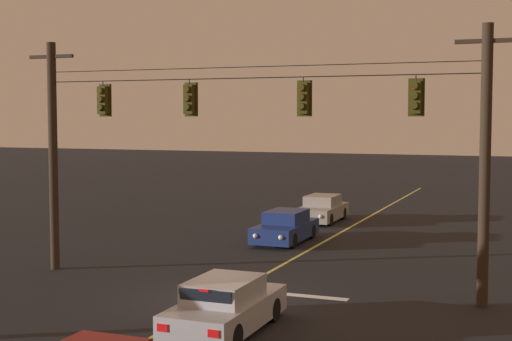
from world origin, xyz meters
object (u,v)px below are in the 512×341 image
(traffic_light_leftmost, at_px, (103,100))
(car_oncoming_trailing, at_px, (322,209))
(traffic_light_right_inner, at_px, (415,97))
(traffic_light_centre, at_px, (303,98))
(traffic_light_left_inner, at_px, (189,99))
(car_waiting_near_lane, at_px, (225,307))
(car_oncoming_lead, at_px, (285,227))

(traffic_light_leftmost, bearing_deg, car_oncoming_trailing, 77.41)
(car_oncoming_trailing, bearing_deg, traffic_light_right_inner, -64.52)
(traffic_light_leftmost, height_order, traffic_light_right_inner, same)
(traffic_light_centre, bearing_deg, traffic_light_right_inner, 0.00)
(traffic_light_left_inner, distance_m, traffic_light_centre, 3.93)
(car_oncoming_trailing, bearing_deg, car_waiting_near_lane, -80.52)
(car_waiting_near_lane, relative_size, car_oncoming_lead, 0.98)
(traffic_light_leftmost, distance_m, car_oncoming_trailing, 16.55)
(traffic_light_right_inner, xyz_separation_m, car_oncoming_lead, (-6.96, 8.52, -5.40))
(traffic_light_centre, distance_m, car_waiting_near_lane, 7.36)
(traffic_light_centre, relative_size, car_oncoming_trailing, 0.28)
(car_waiting_near_lane, bearing_deg, car_oncoming_lead, 102.81)
(traffic_light_right_inner, bearing_deg, car_oncoming_lead, 129.27)
(car_oncoming_trailing, bearing_deg, traffic_light_left_inner, -90.36)
(traffic_light_centre, bearing_deg, car_waiting_near_lane, -95.14)
(traffic_light_left_inner, distance_m, car_oncoming_lead, 10.09)
(traffic_light_left_inner, relative_size, traffic_light_right_inner, 1.00)
(car_oncoming_lead, height_order, car_oncoming_trailing, same)
(traffic_light_left_inner, distance_m, traffic_light_right_inner, 7.37)
(traffic_light_leftmost, distance_m, traffic_light_centre, 7.24)
(traffic_light_centre, height_order, traffic_light_right_inner, same)
(car_oncoming_trailing, bearing_deg, traffic_light_centre, -75.93)
(traffic_light_leftmost, relative_size, car_oncoming_trailing, 0.28)
(car_oncoming_trailing, bearing_deg, traffic_light_leftmost, -102.59)
(car_oncoming_lead, bearing_deg, traffic_light_centre, -67.57)
(traffic_light_right_inner, distance_m, car_waiting_near_lane, 8.31)
(car_waiting_near_lane, distance_m, car_oncoming_lead, 13.84)
(car_oncoming_lead, distance_m, car_oncoming_trailing, 6.76)
(traffic_light_leftmost, distance_m, traffic_light_right_inner, 10.69)
(traffic_light_left_inner, bearing_deg, traffic_light_leftmost, 180.00)
(traffic_light_leftmost, xyz_separation_m, traffic_light_right_inner, (10.69, 0.00, 0.00))
(traffic_light_right_inner, xyz_separation_m, car_waiting_near_lane, (-3.90, -4.98, -5.40))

